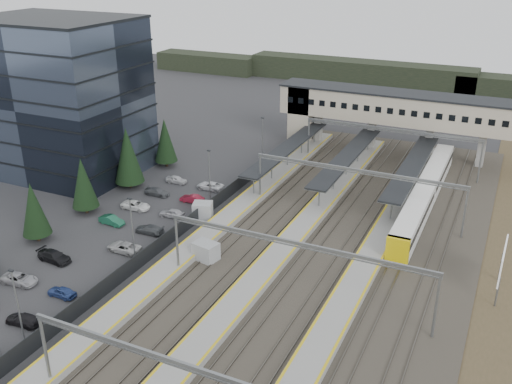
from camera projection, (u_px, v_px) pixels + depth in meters
The scene contains 15 objects.
ground at pixel (227, 245), 70.52m from camera, with size 220.00×220.00×0.00m, color #2B2B2D.
office_building at pixel (59, 97), 89.67m from camera, with size 24.30×18.30×24.30m.
conifer_row at pixel (63, 190), 73.96m from camera, with size 4.42×49.82×9.50m.
car_park at pixel (105, 242), 70.07m from camera, with size 10.46×44.47×1.27m.
lampposts at pixel (176, 198), 72.96m from camera, with size 0.50×53.25×8.07m.
fence at pixel (202, 212), 76.81m from camera, with size 0.08×90.00×2.00m.
relay_cabin_near at pixel (206, 252), 66.57m from camera, with size 3.15×2.57×2.33m.
relay_cabin_far at pixel (203, 211), 76.89m from camera, with size 3.08×2.83×2.31m.
rail_corridor at pixel (312, 241), 70.93m from camera, with size 34.00×90.00×0.92m.
canopies at pixel (347, 156), 88.68m from camera, with size 23.10×30.00×3.28m.
footbridge at pixel (378, 109), 99.27m from camera, with size 40.40×6.40×11.20m.
gantries at pixel (330, 209), 65.96m from camera, with size 28.40×62.28×7.17m.
train at pixel (425, 195), 80.01m from camera, with size 2.64×36.71×3.33m.
billboard at pixel (502, 262), 59.28m from camera, with size 0.34×6.45×5.56m.
treeline_far at pixel (494, 87), 136.76m from camera, with size 170.00×19.00×7.00m.
Camera 1 is at (29.59, -54.73, 34.03)m, focal length 40.00 mm.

